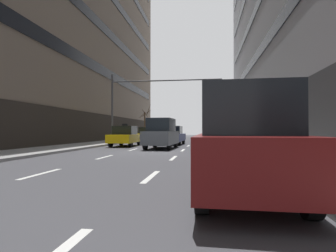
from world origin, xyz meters
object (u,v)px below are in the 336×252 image
at_px(traffic_signal_0, 146,95).
at_px(car_parked_0, 244,143).
at_px(taxi_driving_1, 148,135).
at_px(street_tree_0, 145,123).
at_px(car_parked_1, 224,140).
at_px(taxi_driving_3, 125,136).
at_px(car_driving_2, 166,133).
at_px(car_driving_4, 161,134).
at_px(pedestrian_0, 247,134).
at_px(pedestrian_1, 247,133).
at_px(car_driving_0, 172,136).

bearing_deg(traffic_signal_0, car_parked_0, -71.19).
height_order(taxi_driving_1, street_tree_0, street_tree_0).
xyz_separation_m(car_parked_1, traffic_signal_0, (-6.13, 11.97, 3.55)).
xyz_separation_m(taxi_driving_3, street_tree_0, (-3.07, 19.99, 1.63)).
height_order(car_driving_2, traffic_signal_0, traffic_signal_0).
relative_size(taxi_driving_3, car_parked_0, 1.01).
bearing_deg(car_driving_4, car_parked_0, -73.52).
height_order(car_driving_4, pedestrian_0, car_driving_4).
bearing_deg(pedestrian_0, taxi_driving_1, 124.55).
bearing_deg(pedestrian_1, pedestrian_0, -98.04).
xyz_separation_m(car_parked_0, pedestrian_1, (2.93, 20.08, -0.01)).
bearing_deg(car_parked_0, car_driving_4, 106.48).
bearing_deg(street_tree_0, car_driving_4, -74.04).
distance_m(taxi_driving_3, car_driving_4, 4.16).
distance_m(car_parked_0, traffic_signal_0, 19.31).
relative_size(car_driving_0, pedestrian_0, 2.86).
relative_size(taxi_driving_1, car_parked_0, 1.01).
relative_size(car_driving_0, traffic_signal_0, 0.45).
height_order(car_driving_2, street_tree_0, street_tree_0).
xyz_separation_m(taxi_driving_1, car_parked_0, (7.07, -23.26, 0.23)).
xyz_separation_m(car_parked_0, car_parked_1, (0.00, 6.03, -0.17)).
bearing_deg(car_parked_1, taxi_driving_1, 112.30).
height_order(taxi_driving_3, car_driving_4, car_driving_4).
relative_size(car_driving_2, pedestrian_1, 2.99).
bearing_deg(taxi_driving_3, car_parked_1, -52.62).
height_order(traffic_signal_0, street_tree_0, traffic_signal_0).
distance_m(taxi_driving_3, pedestrian_1, 11.14).
bearing_deg(traffic_signal_0, pedestrian_1, 12.96).
bearing_deg(pedestrian_1, taxi_driving_3, -155.38).
bearing_deg(car_driving_2, car_driving_4, -82.03).
relative_size(car_driving_0, car_driving_4, 1.01).
relative_size(taxi_driving_1, traffic_signal_0, 0.44).
bearing_deg(car_driving_2, car_parked_1, -76.71).
bearing_deg(taxi_driving_1, pedestrian_0, -55.45).
xyz_separation_m(taxi_driving_1, pedestrian_1, (10.00, -3.18, 0.22)).
bearing_deg(traffic_signal_0, car_driving_4, -65.43).
height_order(car_driving_4, street_tree_0, street_tree_0).
distance_m(pedestrian_0, pedestrian_1, 9.51).
bearing_deg(taxi_driving_3, car_driving_4, -36.19).
xyz_separation_m(car_driving_4, pedestrian_0, (5.44, -2.32, -0.01)).
distance_m(street_tree_0, pedestrian_0, 27.50).
xyz_separation_m(car_driving_2, traffic_signal_0, (0.91, -17.85, 3.58)).
height_order(car_driving_2, car_driving_4, car_driving_4).
bearing_deg(car_parked_1, pedestrian_0, 70.95).
height_order(car_driving_4, traffic_signal_0, traffic_signal_0).
bearing_deg(car_driving_0, car_driving_4, -90.94).
height_order(street_tree_0, pedestrian_1, street_tree_0).
height_order(car_driving_0, taxi_driving_1, taxi_driving_1).
bearing_deg(taxi_driving_3, street_tree_0, 98.72).
xyz_separation_m(car_driving_2, street_tree_0, (-3.22, -0.41, 1.60)).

